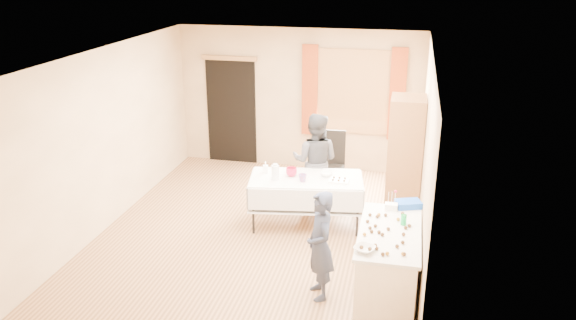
% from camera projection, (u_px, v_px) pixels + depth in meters
% --- Properties ---
extents(floor, '(4.50, 5.50, 0.02)m').
position_uv_depth(floor, '(261.00, 231.00, 8.25)').
color(floor, '#9E7047').
rests_on(floor, ground).
extents(ceiling, '(4.50, 5.50, 0.02)m').
position_uv_depth(ceiling, '(258.00, 52.00, 7.35)').
color(ceiling, white).
rests_on(ceiling, floor).
extents(wall_back, '(4.50, 0.02, 2.60)m').
position_uv_depth(wall_back, '(299.00, 99.00, 10.33)').
color(wall_back, tan).
rests_on(wall_back, floor).
extents(wall_front, '(4.50, 0.02, 2.60)m').
position_uv_depth(wall_front, '(182.00, 239.00, 5.27)').
color(wall_front, tan).
rests_on(wall_front, floor).
extents(wall_left, '(0.02, 5.50, 2.60)m').
position_uv_depth(wall_left, '(111.00, 136.00, 8.26)').
color(wall_left, tan).
rests_on(wall_left, floor).
extents(wall_right, '(0.02, 5.50, 2.60)m').
position_uv_depth(wall_right, '(426.00, 158.00, 7.34)').
color(wall_right, tan).
rests_on(wall_right, floor).
extents(window_frame, '(1.32, 0.06, 1.52)m').
position_uv_depth(window_frame, '(353.00, 92.00, 10.02)').
color(window_frame, olive).
rests_on(window_frame, wall_back).
extents(window_pane, '(1.20, 0.02, 1.40)m').
position_uv_depth(window_pane, '(353.00, 92.00, 10.01)').
color(window_pane, white).
rests_on(window_pane, wall_back).
extents(curtain_left, '(0.28, 0.06, 1.65)m').
position_uv_depth(curtain_left, '(310.00, 90.00, 10.13)').
color(curtain_left, maroon).
rests_on(curtain_left, wall_back).
extents(curtain_right, '(0.28, 0.06, 1.65)m').
position_uv_depth(curtain_right, '(397.00, 95.00, 9.82)').
color(curtain_right, maroon).
rests_on(curtain_right, wall_back).
extents(doorway, '(0.95, 0.04, 2.00)m').
position_uv_depth(doorway, '(231.00, 111.00, 10.67)').
color(doorway, black).
rests_on(doorway, floor).
extents(door_lintel, '(1.05, 0.06, 0.08)m').
position_uv_depth(door_lintel, '(229.00, 58.00, 10.29)').
color(door_lintel, olive).
rests_on(door_lintel, wall_back).
extents(cabinet, '(0.50, 0.60, 1.91)m').
position_uv_depth(cabinet, '(405.00, 160.00, 8.27)').
color(cabinet, brown).
rests_on(cabinet, floor).
extents(counter, '(0.68, 1.44, 0.91)m').
position_uv_depth(counter, '(387.00, 267.00, 6.41)').
color(counter, '#F4E2CB').
rests_on(counter, floor).
extents(party_table, '(1.76, 1.09, 0.75)m').
position_uv_depth(party_table, '(306.00, 197.00, 8.28)').
color(party_table, black).
rests_on(party_table, floor).
extents(chair, '(0.47, 0.47, 1.09)m').
position_uv_depth(chair, '(330.00, 177.00, 9.32)').
color(chair, black).
rests_on(chair, floor).
extents(girl, '(0.73, 0.69, 1.33)m').
position_uv_depth(girl, '(320.00, 246.00, 6.45)').
color(girl, '#21273F').
rests_on(girl, floor).
extents(woman, '(0.81, 0.66, 1.54)m').
position_uv_depth(woman, '(315.00, 161.00, 8.77)').
color(woman, black).
rests_on(woman, floor).
extents(soda_can, '(0.07, 0.07, 0.12)m').
position_uv_depth(soda_can, '(404.00, 220.00, 6.38)').
color(soda_can, '#139840').
rests_on(soda_can, counter).
extents(mixing_bowl, '(0.36, 0.36, 0.05)m').
position_uv_depth(mixing_bowl, '(364.00, 249.00, 5.83)').
color(mixing_bowl, white).
rests_on(mixing_bowl, counter).
extents(foam_block, '(0.15, 0.10, 0.08)m').
position_uv_depth(foam_block, '(391.00, 207.00, 6.76)').
color(foam_block, white).
rests_on(foam_block, counter).
extents(blue_basket, '(0.35, 0.29, 0.08)m').
position_uv_depth(blue_basket, '(408.00, 204.00, 6.84)').
color(blue_basket, blue).
rests_on(blue_basket, counter).
extents(pitcher, '(0.13, 0.13, 0.22)m').
position_uv_depth(pitcher, '(275.00, 173.00, 8.06)').
color(pitcher, silver).
rests_on(pitcher, party_table).
extents(cup_red, '(0.19, 0.19, 0.13)m').
position_uv_depth(cup_red, '(291.00, 172.00, 8.22)').
color(cup_red, '#BA163A').
rests_on(cup_red, party_table).
extents(cup_rainbow, '(0.22, 0.22, 0.11)m').
position_uv_depth(cup_rainbow, '(303.00, 178.00, 8.02)').
color(cup_rainbow, red).
rests_on(cup_rainbow, party_table).
extents(small_bowl, '(0.19, 0.19, 0.05)m').
position_uv_depth(small_bowl, '(326.00, 174.00, 8.23)').
color(small_bowl, white).
rests_on(small_bowl, party_table).
extents(pastry_tray, '(0.29, 0.21, 0.02)m').
position_uv_depth(pastry_tray, '(339.00, 181.00, 8.04)').
color(pastry_tray, white).
rests_on(pastry_tray, party_table).
extents(bottle, '(0.11, 0.11, 0.17)m').
position_uv_depth(bottle, '(266.00, 167.00, 8.34)').
color(bottle, white).
rests_on(bottle, party_table).
extents(cake_balls, '(0.52, 1.06, 0.04)m').
position_uv_depth(cake_balls, '(385.00, 233.00, 6.18)').
color(cake_balls, '#3F2314').
rests_on(cake_balls, counter).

